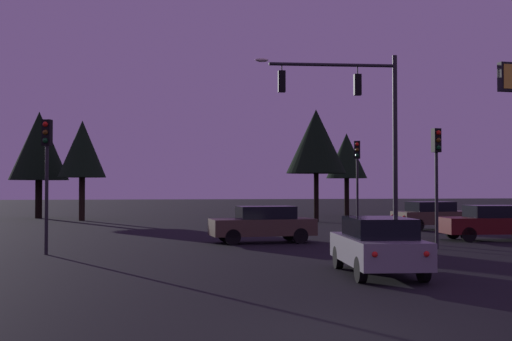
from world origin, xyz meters
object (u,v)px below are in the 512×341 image
Objects in this scene: traffic_light_corner_right at (357,168)px; traffic_light_median at (47,159)px; traffic_light_corner_left at (437,164)px; car_crossing_right at (495,222)px; car_nearside_lane at (378,245)px; car_crossing_left at (263,224)px; traffic_signal_mast_arm at (359,113)px; tree_center_horizon at (82,149)px; tree_behind_sign at (39,146)px; car_far_lane at (432,215)px; tree_right_cluster at (316,142)px; tree_left_far at (347,156)px.

traffic_light_corner_right is 16.04m from traffic_light_median.
traffic_light_corner_left is 0.96× the size of car_crossing_right.
car_nearside_lane is 10.08m from car_crossing_left.
traffic_signal_mast_arm is 1.75× the size of traffic_light_corner_left.
tree_behind_sign is at bearing 132.81° from tree_center_horizon.
car_crossing_right is 6.83m from car_far_lane.
traffic_light_corner_left is at bearing 54.55° from car_nearside_lane.
tree_left_far is at bearing 61.95° from tree_right_cluster.
traffic_signal_mast_arm is at bearing 179.38° from car_crossing_right.
car_crossing_right is 27.80m from tree_center_horizon.
traffic_light_corner_left is 0.97× the size of traffic_light_corner_right.
traffic_light_corner_left is 8.27m from car_nearside_lane.
car_crossing_left is 21.52m from tree_center_horizon.
car_crossing_right is 0.71× the size of tree_left_far.
traffic_light_corner_right is at bearing 40.87° from car_crossing_left.
tree_left_far reaches higher than car_nearside_lane.
car_nearside_lane and car_crossing_left have the same top height.
car_crossing_right is 24.51m from tree_left_far.
traffic_signal_mast_arm is 12.77m from traffic_light_median.
traffic_light_corner_left reaches higher than car_crossing_right.
traffic_light_corner_right is 10.26m from tree_right_cluster.
tree_left_far is (9.29, 33.83, 4.02)m from car_nearside_lane.
tree_behind_sign is (-19.19, 26.20, 2.14)m from traffic_light_corner_left.
tree_right_cluster is (-4.77, -8.95, 0.52)m from tree_left_far.
tree_center_horizon reaches higher than car_crossing_right.
traffic_light_median is 23.23m from tree_right_cluster.
tree_center_horizon is at bearing 116.97° from car_crossing_left.
car_crossing_right is (10.15, -0.33, 0.00)m from car_crossing_left.
car_crossing_left is 26.47m from tree_left_far.
traffic_signal_mast_arm is at bearing -105.50° from tree_left_far.
car_crossing_left is 0.57× the size of tree_behind_sign.
tree_left_far reaches higher than car_crossing_right.
tree_left_far is (10.75, 23.85, 4.02)m from car_crossing_left.
car_nearside_lane is at bearing -34.25° from traffic_light_median.
tree_behind_sign is 1.15× the size of tree_center_horizon.
traffic_light_corner_right is 0.67× the size of tree_center_horizon.
traffic_signal_mast_arm reaches higher than tree_left_far.
car_far_lane is (6.29, 6.77, -4.67)m from traffic_signal_mast_arm.
traffic_light_corner_right reaches higher than car_nearside_lane.
car_far_lane is 23.78m from tree_center_horizon.
traffic_light_corner_right is 0.62× the size of tree_right_cluster.
car_crossing_right is at bearing 37.98° from traffic_light_corner_left.
tree_right_cluster is at bearing 68.14° from car_crossing_left.
car_nearside_lane is (-2.60, -9.72, -4.67)m from traffic_signal_mast_arm.
car_far_lane is at bearing 66.82° from traffic_light_corner_left.
traffic_signal_mast_arm reaches higher than car_crossing_left.
traffic_light_corner_left is at bearing -113.18° from car_far_lane.
tree_left_far is (5.14, 19.00, 1.54)m from traffic_light_corner_right.
car_far_lane is 0.64× the size of tree_center_horizon.
tree_left_far is at bearing 2.82° from tree_behind_sign.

